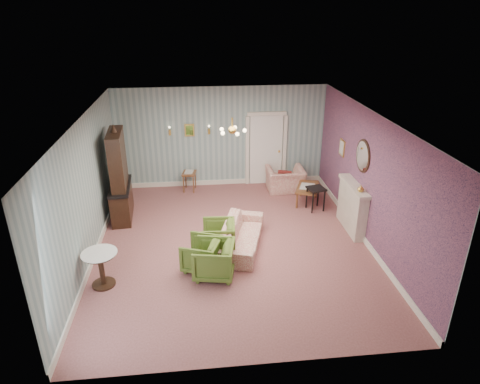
{
  "coord_description": "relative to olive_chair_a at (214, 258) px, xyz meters",
  "views": [
    {
      "loc": [
        -0.74,
        -8.17,
        4.96
      ],
      "look_at": [
        0.2,
        0.4,
        1.1
      ],
      "focal_mm": 31.55,
      "sensor_mm": 36.0,
      "label": 1
    }
  ],
  "objects": [
    {
      "name": "olive_chair_b",
      "position": [
        -0.23,
        0.27,
        -0.03
      ],
      "size": [
        0.87,
        0.89,
        0.73
      ],
      "primitive_type": "imported",
      "rotation": [
        0.0,
        0.0,
        -1.93
      ],
      "color": "#546E26",
      "rests_on": "floor"
    },
    {
      "name": "gilt_mirror_back",
      "position": [
        -0.41,
        4.6,
        1.31
      ],
      "size": [
        0.28,
        0.06,
        0.36
      ],
      "primitive_type": null,
      "color": "gold",
      "rests_on": "wall_back"
    },
    {
      "name": "wall_right_floral",
      "position": [
        3.47,
        1.14,
        1.06
      ],
      "size": [
        0.0,
        7.0,
        7.0
      ],
      "primitive_type": "plane",
      "rotation": [
        1.57,
        0.0,
        -1.57
      ],
      "color": "#C26177",
      "rests_on": "ground"
    },
    {
      "name": "dresser",
      "position": [
        -2.16,
        2.8,
        0.78
      ],
      "size": [
        0.59,
        1.44,
        2.35
      ],
      "primitive_type": null,
      "rotation": [
        0.0,
        0.0,
        0.07
      ],
      "color": "black",
      "rests_on": "floor"
    },
    {
      "name": "sofa_chintz",
      "position": [
        0.66,
        1.03,
        -0.01
      ],
      "size": [
        1.08,
        2.04,
        0.77
      ],
      "primitive_type": "imported",
      "rotation": [
        0.0,
        0.0,
        1.3
      ],
      "color": "#AB4545",
      "rests_on": "floor"
    },
    {
      "name": "fireplace",
      "position": [
        3.35,
        1.54,
        0.19
      ],
      "size": [
        0.3,
        1.4,
        1.16
      ],
      "primitive_type": null,
      "color": "beige",
      "rests_on": "floor"
    },
    {
      "name": "burgundy_cushion",
      "position": [
        2.21,
        3.81,
        0.09
      ],
      "size": [
        0.41,
        0.28,
        0.39
      ],
      "primitive_type": "cube",
      "rotation": [
        0.17,
        0.0,
        -0.35
      ],
      "color": "maroon",
      "rests_on": "wingback_chair"
    },
    {
      "name": "ceiling",
      "position": [
        0.49,
        1.14,
        2.51
      ],
      "size": [
        7.0,
        7.0,
        0.0
      ],
      "primitive_type": "plane",
      "rotation": [
        3.14,
        0.0,
        0.0
      ],
      "color": "white",
      "rests_on": "ground"
    },
    {
      "name": "olive_chair_a",
      "position": [
        0.0,
        0.0,
        0.0
      ],
      "size": [
        0.85,
        0.89,
        0.79
      ],
      "primitive_type": "imported",
      "rotation": [
        0.0,
        0.0,
        -1.76
      ],
      "color": "#546E26",
      "rests_on": "floor"
    },
    {
      "name": "oval_mirror",
      "position": [
        3.45,
        1.54,
        1.46
      ],
      "size": [
        0.04,
        0.76,
        0.84
      ],
      "primitive_type": null,
      "color": "white",
      "rests_on": "wall_right"
    },
    {
      "name": "chandelier",
      "position": [
        0.49,
        1.14,
        2.24
      ],
      "size": [
        0.56,
        0.56,
        0.36
      ],
      "primitive_type": null,
      "color": "gold",
      "rests_on": "ceiling"
    },
    {
      "name": "wall_front",
      "position": [
        0.49,
        -2.36,
        1.06
      ],
      "size": [
        6.0,
        0.0,
        6.0
      ],
      "primitive_type": "plane",
      "rotation": [
        -1.57,
        0.0,
        0.0
      ],
      "color": "gray",
      "rests_on": "ground"
    },
    {
      "name": "wall_right",
      "position": [
        3.49,
        1.14,
        1.06
      ],
      "size": [
        0.0,
        7.0,
        7.0
      ],
      "primitive_type": "plane",
      "rotation": [
        1.57,
        0.0,
        -1.57
      ],
      "color": "gray",
      "rests_on": "ground"
    },
    {
      "name": "wall_back",
      "position": [
        0.49,
        4.64,
        1.06
      ],
      "size": [
        6.0,
        0.0,
        6.0
      ],
      "primitive_type": "plane",
      "rotation": [
        1.57,
        0.0,
        0.0
      ],
      "color": "gray",
      "rests_on": "ground"
    },
    {
      "name": "door",
      "position": [
        1.79,
        4.6,
        0.69
      ],
      "size": [
        1.12,
        0.12,
        2.16
      ],
      "primitive_type": null,
      "color": "white",
      "rests_on": "floor"
    },
    {
      "name": "sconce_left",
      "position": [
        -0.96,
        4.58,
        1.31
      ],
      "size": [
        0.16,
        0.12,
        0.3
      ],
      "primitive_type": null,
      "color": "gold",
      "rests_on": "wall_back"
    },
    {
      "name": "floor",
      "position": [
        0.49,
        1.14,
        -0.39
      ],
      "size": [
        7.0,
        7.0,
        0.0
      ],
      "primitive_type": "plane",
      "color": "#985B58",
      "rests_on": "ground"
    },
    {
      "name": "olive_chair_c",
      "position": [
        0.15,
        0.98,
        -0.03
      ],
      "size": [
        0.7,
        0.74,
        0.72
      ],
      "primitive_type": "imported",
      "rotation": [
        0.0,
        0.0,
        -1.64
      ],
      "color": "#546E26",
      "rests_on": "floor"
    },
    {
      "name": "wall_left",
      "position": [
        -2.51,
        1.14,
        1.06
      ],
      "size": [
        0.0,
        7.0,
        7.0
      ],
      "primitive_type": "plane",
      "rotation": [
        1.57,
        0.0,
        1.57
      ],
      "color": "gray",
      "rests_on": "ground"
    },
    {
      "name": "side_table_black",
      "position": [
        2.79,
        2.64,
        -0.08
      ],
      "size": [
        0.5,
        0.5,
        0.63
      ],
      "primitive_type": null,
      "rotation": [
        0.0,
        0.0,
        0.22
      ],
      "color": "black",
      "rests_on": "floor"
    },
    {
      "name": "coffee_table",
      "position": [
        2.67,
        3.08,
        -0.15
      ],
      "size": [
        0.83,
        1.07,
        0.48
      ],
      "primitive_type": null,
      "rotation": [
        0.0,
        0.0,
        -0.38
      ],
      "color": "brown",
      "rests_on": "floor"
    },
    {
      "name": "wingback_chair",
      "position": [
        2.26,
        3.96,
        0.06
      ],
      "size": [
        1.04,
        0.67,
        0.91
      ],
      "primitive_type": "imported",
      "rotation": [
        0.0,
        0.0,
        3.14
      ],
      "color": "#AB4545",
      "rests_on": "floor"
    },
    {
      "name": "pedestal_table",
      "position": [
        -2.13,
        -0.09,
        -0.03
      ],
      "size": [
        0.81,
        0.81,
        0.73
      ],
      "primitive_type": null,
      "rotation": [
        0.0,
        0.0,
        -0.24
      ],
      "color": "black",
      "rests_on": "floor"
    },
    {
      "name": "sconce_right",
      "position": [
        0.14,
        4.58,
        1.31
      ],
      "size": [
        0.16,
        0.12,
        0.3
      ],
      "primitive_type": null,
      "color": "gold",
      "rests_on": "wall_back"
    },
    {
      "name": "mantel_vase",
      "position": [
        3.33,
        1.14,
        0.84
      ],
      "size": [
        0.15,
        0.15,
        0.15
      ],
      "primitive_type": "imported",
      "color": "gold",
      "rests_on": "fireplace"
    },
    {
      "name": "nesting_table",
      "position": [
        -0.48,
        4.27,
        -0.09
      ],
      "size": [
        0.43,
        0.52,
        0.61
      ],
      "primitive_type": null,
      "rotation": [
        0.0,
        0.0,
        -0.16
      ],
      "color": "brown",
      "rests_on": "floor"
    },
    {
      "name": "framed_print",
      "position": [
        3.46,
        2.89,
        1.21
      ],
      "size": [
        0.04,
        0.34,
        0.42
      ],
      "primitive_type": null,
      "color": "gold",
      "rests_on": "wall_right"
    }
  ]
}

